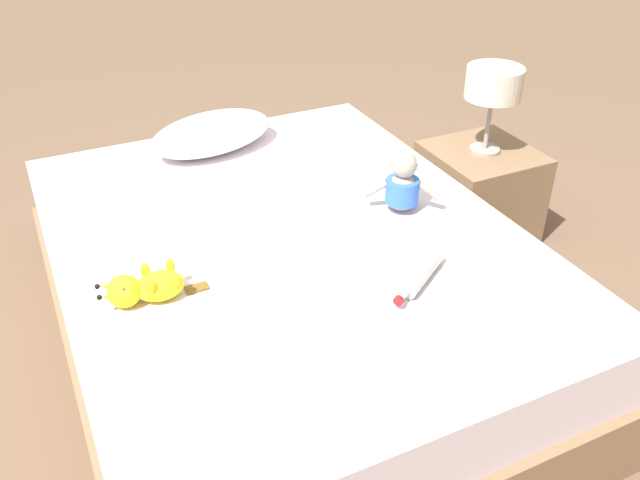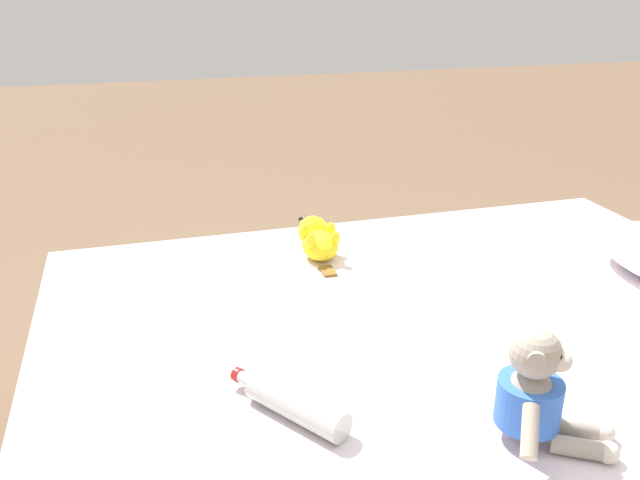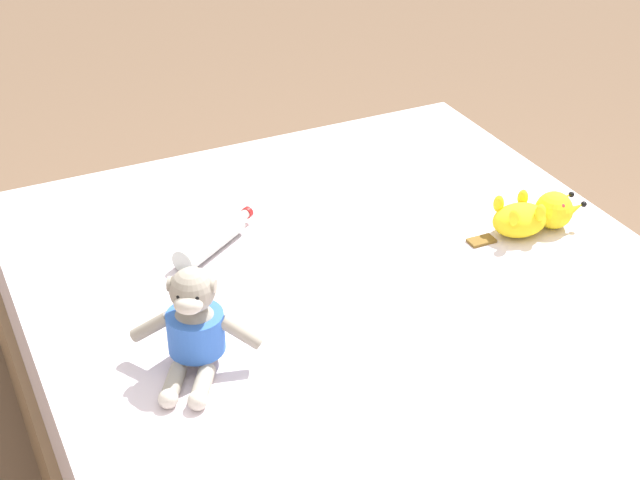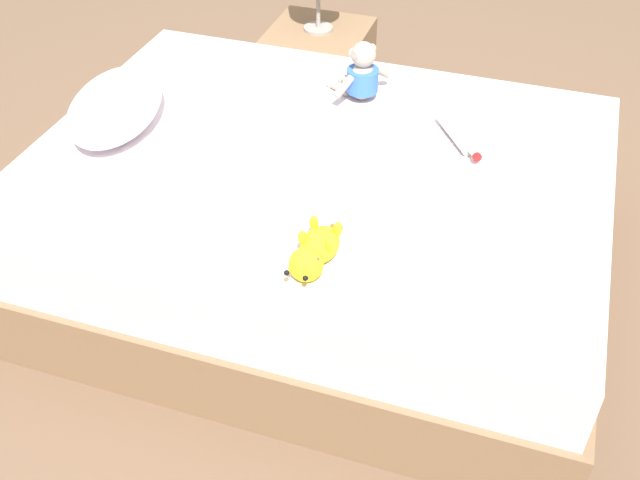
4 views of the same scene
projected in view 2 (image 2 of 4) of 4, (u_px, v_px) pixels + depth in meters
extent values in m
cube|color=#846647|center=(429.00, 445.00, 1.81)|extent=(1.58, 2.04, 0.29)
cube|color=silver|center=(436.00, 364.00, 1.71)|extent=(1.53, 1.98, 0.23)
ellipsoid|color=#9E9384|center=(528.00, 404.00, 1.24)|extent=(0.15, 0.14, 0.15)
cylinder|color=blue|center=(528.00, 402.00, 1.23)|extent=(0.17, 0.17, 0.09)
sphere|color=#9E9384|center=(535.00, 353.00, 1.19)|extent=(0.10, 0.10, 0.10)
ellipsoid|color=beige|center=(559.00, 359.00, 1.19)|extent=(0.08, 0.07, 0.04)
sphere|color=black|center=(558.00, 347.00, 1.20)|extent=(0.01, 0.01, 0.01)
sphere|color=black|center=(559.00, 357.00, 1.16)|extent=(0.01, 0.01, 0.01)
cylinder|color=#9E9384|center=(535.00, 335.00, 1.23)|extent=(0.02, 0.03, 0.03)
cylinder|color=#9E9384|center=(537.00, 360.00, 1.15)|extent=(0.02, 0.03, 0.03)
cylinder|color=#9E9384|center=(528.00, 372.00, 1.32)|extent=(0.10, 0.07, 0.08)
cylinder|color=#9E9384|center=(530.00, 431.00, 1.15)|extent=(0.10, 0.07, 0.08)
cylinder|color=#9E9384|center=(576.00, 428.00, 1.26)|extent=(0.08, 0.10, 0.04)
cylinder|color=#9E9384|center=(579.00, 448.00, 1.21)|extent=(0.08, 0.10, 0.04)
sphere|color=beige|center=(604.00, 432.00, 1.25)|extent=(0.04, 0.04, 0.04)
sphere|color=beige|center=(608.00, 453.00, 1.19)|extent=(0.04, 0.04, 0.04)
ellipsoid|color=yellow|center=(320.00, 245.00, 2.04)|extent=(0.16, 0.12, 0.08)
sphere|color=yellow|center=(313.00, 231.00, 2.13)|extent=(0.10, 0.10, 0.10)
cone|color=yellow|center=(302.00, 224.00, 2.16)|extent=(0.06, 0.03, 0.05)
sphere|color=black|center=(301.00, 219.00, 2.18)|extent=(0.02, 0.02, 0.02)
cone|color=yellow|center=(319.00, 223.00, 2.17)|extent=(0.06, 0.03, 0.05)
sphere|color=black|center=(317.00, 218.00, 2.19)|extent=(0.02, 0.02, 0.02)
sphere|color=red|center=(304.00, 224.00, 2.12)|extent=(0.02, 0.02, 0.02)
sphere|color=red|center=(322.00, 223.00, 2.13)|extent=(0.02, 0.02, 0.02)
ellipsoid|color=yellow|center=(305.00, 232.00, 2.05)|extent=(0.03, 0.03, 0.05)
ellipsoid|color=yellow|center=(331.00, 230.00, 2.06)|extent=(0.03, 0.03, 0.05)
ellipsoid|color=yellow|center=(311.00, 240.00, 1.98)|extent=(0.03, 0.03, 0.05)
ellipsoid|color=yellow|center=(335.00, 238.00, 1.99)|extent=(0.03, 0.03, 0.05)
cube|color=brown|center=(328.00, 271.00, 1.96)|extent=(0.07, 0.04, 0.01)
cylinder|color=#B7BCB2|center=(297.00, 406.00, 1.30)|extent=(0.23, 0.18, 0.06)
cylinder|color=#B7BCB2|center=(248.00, 380.00, 1.39)|extent=(0.05, 0.05, 0.02)
cylinder|color=red|center=(238.00, 375.00, 1.40)|extent=(0.03, 0.03, 0.03)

